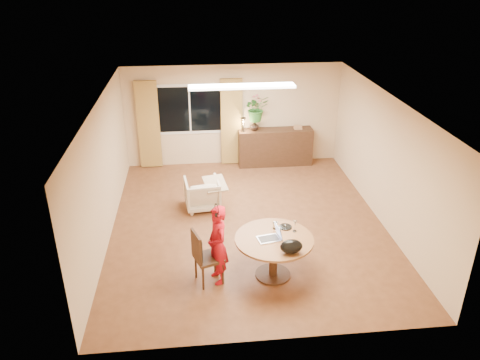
{
  "coord_description": "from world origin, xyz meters",
  "views": [
    {
      "loc": [
        -1.03,
        -8.24,
        4.95
      ],
      "look_at": [
        -0.18,
        -0.2,
        1.1
      ],
      "focal_mm": 35.0,
      "sensor_mm": 36.0,
      "label": 1
    }
  ],
  "objects_px": {
    "dining_chair": "(209,256)",
    "armchair": "(202,194)",
    "child": "(218,245)",
    "dining_table": "(274,246)",
    "sideboard": "(275,147)"
  },
  "relations": [
    {
      "from": "dining_chair",
      "to": "armchair",
      "type": "bearing_deg",
      "value": 71.86
    },
    {
      "from": "child",
      "to": "dining_table",
      "type": "bearing_deg",
      "value": 75.73
    },
    {
      "from": "child",
      "to": "sideboard",
      "type": "xyz_separation_m",
      "value": [
        1.8,
        4.79,
        -0.22
      ]
    },
    {
      "from": "dining_table",
      "to": "child",
      "type": "relative_size",
      "value": 0.94
    },
    {
      "from": "child",
      "to": "sideboard",
      "type": "bearing_deg",
      "value": 143.61
    },
    {
      "from": "dining_chair",
      "to": "child",
      "type": "bearing_deg",
      "value": -12.52
    },
    {
      "from": "armchair",
      "to": "sideboard",
      "type": "relative_size",
      "value": 0.38
    },
    {
      "from": "dining_table",
      "to": "child",
      "type": "distance_m",
      "value": 0.95
    },
    {
      "from": "child",
      "to": "armchair",
      "type": "relative_size",
      "value": 1.89
    },
    {
      "from": "dining_chair",
      "to": "child",
      "type": "relative_size",
      "value": 0.71
    },
    {
      "from": "dining_chair",
      "to": "child",
      "type": "height_order",
      "value": "child"
    },
    {
      "from": "child",
      "to": "armchair",
      "type": "bearing_deg",
      "value": 168.23
    },
    {
      "from": "child",
      "to": "armchair",
      "type": "xyz_separation_m",
      "value": [
        -0.18,
        2.58,
        -0.36
      ]
    },
    {
      "from": "dining_table",
      "to": "armchair",
      "type": "relative_size",
      "value": 1.78
    },
    {
      "from": "dining_chair",
      "to": "sideboard",
      "type": "height_order",
      "value": "dining_chair"
    }
  ]
}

